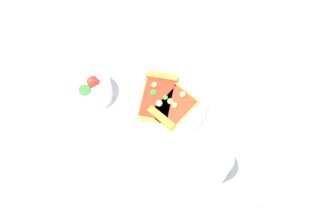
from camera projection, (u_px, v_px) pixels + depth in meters
name	position (u px, v px, depth m)	size (l,w,h in m)	color
ground_plane	(171.00, 110.00, 0.97)	(2.40, 2.40, 0.00)	silver
plate	(166.00, 101.00, 0.97)	(0.23, 0.23, 0.01)	white
pizza_slice_near	(172.00, 107.00, 0.95)	(0.15, 0.15, 0.02)	gold
pizza_slice_far	(158.00, 93.00, 0.97)	(0.17, 0.13, 0.02)	gold
salad_bowl	(91.00, 89.00, 0.96)	(0.11, 0.11, 0.08)	white
soda_glass	(214.00, 165.00, 0.84)	(0.08, 0.08, 0.11)	silver
paper_napkin	(137.00, 35.00, 1.07)	(0.12, 0.11, 0.00)	white
pepper_shaker	(253.00, 201.00, 0.83)	(0.03, 0.03, 0.07)	silver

